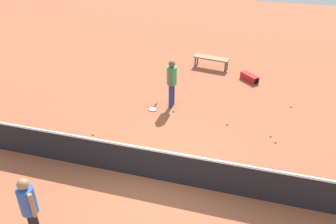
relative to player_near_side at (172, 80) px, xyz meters
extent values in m
plane|color=#9E5638|center=(-0.84, 3.83, -1.01)|extent=(40.00, 40.00, 0.00)
cube|color=black|center=(-0.84, 3.83, -0.55)|extent=(10.00, 0.02, 0.91)
cube|color=white|center=(-0.84, 3.83, -0.07)|extent=(10.00, 0.04, 0.06)
cylinder|color=navy|center=(-0.01, -0.11, -0.58)|extent=(0.15, 0.15, 0.85)
cylinder|color=navy|center=(0.01, 0.11, -0.58)|extent=(0.15, 0.15, 0.85)
cylinder|color=#339959|center=(0.00, 0.00, 0.15)|extent=(0.36, 0.36, 0.62)
cylinder|color=brown|center=(-0.01, -0.21, 0.17)|extent=(0.09, 0.09, 0.58)
cylinder|color=brown|center=(0.01, 0.21, 0.17)|extent=(0.09, 0.09, 0.58)
sphere|color=brown|center=(0.00, 0.00, 0.58)|extent=(0.24, 0.24, 0.23)
cylinder|color=black|center=(1.30, 6.30, -0.58)|extent=(0.19, 0.19, 0.85)
cylinder|color=#2D59B2|center=(1.20, 6.35, 0.15)|extent=(0.46, 0.46, 0.62)
cylinder|color=#9E704C|center=(1.39, 6.25, 0.17)|extent=(0.12, 0.12, 0.58)
cylinder|color=#9E704C|center=(1.01, 6.45, 0.17)|extent=(0.12, 0.12, 0.58)
sphere|color=#9E704C|center=(1.20, 6.35, 0.58)|extent=(0.31, 0.31, 0.23)
torus|color=red|center=(0.55, 0.47, -1.00)|extent=(0.32, 0.32, 0.02)
cylinder|color=silver|center=(0.55, 0.47, -1.00)|extent=(0.27, 0.27, 0.00)
cylinder|color=black|center=(0.55, 0.18, -0.99)|extent=(0.04, 0.28, 0.03)
sphere|color=#C6E033|center=(1.85, 2.43, -0.98)|extent=(0.07, 0.07, 0.07)
sphere|color=#C6E033|center=(-3.60, 1.29, -0.98)|extent=(0.07, 0.07, 0.07)
sphere|color=#C6E033|center=(-3.44, 1.02, -0.98)|extent=(0.07, 0.07, 0.07)
sphere|color=#C6E033|center=(-0.19, 0.40, -0.98)|extent=(0.07, 0.07, 0.07)
sphere|color=#C6E033|center=(-2.08, 0.72, -0.98)|extent=(0.07, 0.07, 0.07)
sphere|color=#C6E033|center=(-4.07, -1.04, -0.98)|extent=(0.07, 0.07, 0.07)
cube|color=olive|center=(-0.76, -3.59, -0.56)|extent=(1.54, 0.61, 0.06)
cylinder|color=#333338|center=(-1.45, -3.65, -0.80)|extent=(0.07, 0.07, 0.42)
cylinder|color=#333338|center=(-0.12, -3.83, -0.80)|extent=(0.07, 0.07, 0.42)
cylinder|color=#333338|center=(-1.41, -3.35, -0.80)|extent=(0.07, 0.07, 0.42)
cylinder|color=#333338|center=(-0.08, -3.54, -0.80)|extent=(0.07, 0.07, 0.42)
cube|color=#B21E1E|center=(-2.47, -2.76, -0.87)|extent=(0.78, 0.75, 0.28)
cylinder|color=black|center=(-2.72, -2.53, -0.87)|extent=(0.25, 0.26, 0.27)
camera|label=1|loc=(-2.87, 10.47, 5.26)|focal=37.86mm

